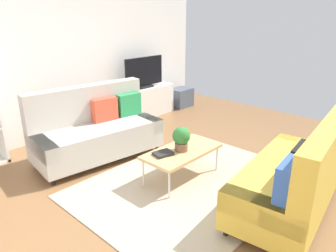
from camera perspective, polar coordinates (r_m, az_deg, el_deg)
ground_plane at (r=4.44m, az=3.33°, el=-9.35°), size 7.68×7.68×0.00m
wall_far at (r=6.09m, az=-17.51°, el=12.26°), size 6.40×0.12×2.90m
area_rug at (r=4.30m, az=4.06°, el=-10.32°), size 2.90×2.20×0.01m
couch_beige at (r=5.01m, az=-12.73°, el=-0.69°), size 1.99×1.07×1.10m
couch_green at (r=3.84m, az=22.04°, el=-8.33°), size 1.99×1.06×1.10m
coffee_table at (r=4.27m, az=2.52°, el=-4.68°), size 1.10×0.56×0.42m
tv_console at (r=6.92m, az=-4.28°, el=4.38°), size 1.40×0.44×0.64m
tv at (r=6.76m, az=-4.30°, el=9.51°), size 1.00×0.20×0.64m
storage_trunk at (r=7.64m, az=2.33°, el=5.15°), size 0.52×0.40×0.44m
potted_plant at (r=4.18m, az=2.41°, el=-2.17°), size 0.24×0.24×0.33m
table_book_0 at (r=4.12m, az=-0.89°, el=-4.97°), size 0.27×0.23×0.04m
vase_0 at (r=6.49m, az=-8.46°, el=6.99°), size 0.11×0.11×0.20m
bottle_0 at (r=6.53m, az=-6.80°, el=7.01°), size 0.04×0.04×0.17m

